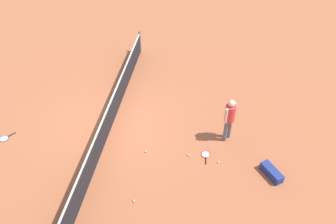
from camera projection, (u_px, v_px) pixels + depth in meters
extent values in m
plane|color=#9E5638|center=(112.00, 124.00, 12.32)|extent=(40.00, 40.00, 0.00)
cylinder|color=#4C4C51|center=(140.00, 42.00, 15.67)|extent=(0.09, 0.09, 1.07)
cube|color=black|center=(111.00, 115.00, 12.02)|extent=(10.00, 0.02, 0.91)
cube|color=white|center=(110.00, 104.00, 11.69)|extent=(10.00, 0.04, 0.06)
cylinder|color=#595960|center=(225.00, 131.00, 11.44)|extent=(0.20, 0.20, 0.85)
cylinder|color=#595960|center=(229.00, 128.00, 11.55)|extent=(0.20, 0.20, 0.85)
cylinder|color=red|center=(230.00, 113.00, 11.01)|extent=(0.48, 0.48, 0.62)
cylinder|color=beige|center=(226.00, 116.00, 10.88)|extent=(0.13, 0.13, 0.58)
cylinder|color=beige|center=(234.00, 110.00, 11.11)|extent=(0.13, 0.13, 0.58)
sphere|color=beige|center=(232.00, 103.00, 10.73)|extent=(0.32, 0.32, 0.23)
torus|color=red|center=(206.00, 154.00, 11.21)|extent=(0.33, 0.33, 0.02)
cylinder|color=silver|center=(206.00, 154.00, 11.21)|extent=(0.28, 0.28, 0.00)
cylinder|color=black|center=(206.00, 161.00, 10.99)|extent=(0.28, 0.05, 0.03)
torus|color=blue|center=(4.00, 139.00, 11.75)|extent=(0.44, 0.44, 0.02)
cylinder|color=silver|center=(4.00, 139.00, 11.75)|extent=(0.37, 0.37, 0.00)
cylinder|color=black|center=(12.00, 134.00, 11.89)|extent=(0.24, 0.20, 0.03)
sphere|color=#C6E033|center=(219.00, 162.00, 10.93)|extent=(0.07, 0.07, 0.07)
sphere|color=#C6E033|center=(146.00, 151.00, 11.28)|extent=(0.07, 0.07, 0.07)
sphere|color=#C6E033|center=(134.00, 201.00, 9.83)|extent=(0.07, 0.07, 0.07)
sphere|color=#C6E033|center=(189.00, 155.00, 11.15)|extent=(0.07, 0.07, 0.07)
cube|color=navy|center=(272.00, 172.00, 10.48)|extent=(0.81, 0.70, 0.28)
cylinder|color=black|center=(264.00, 165.00, 10.71)|extent=(0.24, 0.27, 0.27)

